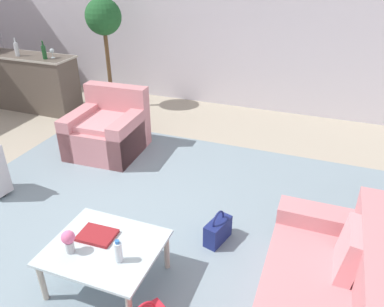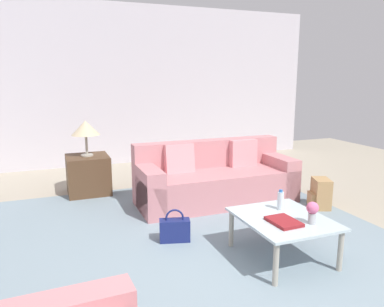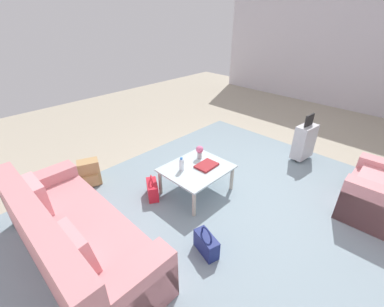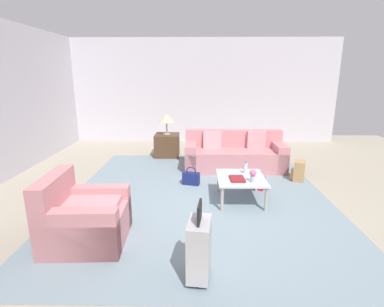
{
  "view_description": "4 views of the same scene",
  "coord_description": "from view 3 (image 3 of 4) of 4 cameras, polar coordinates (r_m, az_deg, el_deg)",
  "views": [
    {
      "loc": [
        1.9,
        -2.44,
        2.56
      ],
      "look_at": [
        0.83,
        0.41,
        0.9
      ],
      "focal_mm": 35.0,
      "sensor_mm": 36.0,
      "label": 1
    },
    {
      "loc": [
        -2.4,
        1.52,
        1.72
      ],
      "look_at": [
        0.66,
        0.33,
        1.04
      ],
      "focal_mm": 35.0,
      "sensor_mm": 36.0,
      "label": 2
    },
    {
      "loc": [
        2.64,
        1.6,
        2.37
      ],
      "look_at": [
        0.59,
        -0.41,
        0.75
      ],
      "focal_mm": 24.0,
      "sensor_mm": 36.0,
      "label": 3
    },
    {
      "loc": [
        -4.28,
        0.23,
        2.06
      ],
      "look_at": [
        0.1,
        0.3,
        0.89
      ],
      "focal_mm": 28.0,
      "sensor_mm": 36.0,
      "label": 4
    }
  ],
  "objects": [
    {
      "name": "area_rug",
      "position": [
        3.42,
        7.4,
        -14.63
      ],
      "size": [
        5.2,
        4.4,
        0.01
      ],
      "primitive_type": "cube",
      "color": "gray",
      "rests_on": "ground"
    },
    {
      "name": "handbag_red",
      "position": [
        3.74,
        -8.78,
        -7.85
      ],
      "size": [
        0.29,
        0.35,
        0.36
      ],
      "color": "red",
      "rests_on": "ground"
    },
    {
      "name": "flower_vase",
      "position": [
        3.81,
        1.7,
        0.56
      ],
      "size": [
        0.11,
        0.11,
        0.21
      ],
      "color": "#B2B7BC",
      "rests_on": "coffee_table"
    },
    {
      "name": "suitcase_silver",
      "position": [
        4.9,
        23.68,
        2.52
      ],
      "size": [
        0.42,
        0.27,
        0.85
      ],
      "color": "#B7B7BC",
      "rests_on": "ground"
    },
    {
      "name": "coffee_table",
      "position": [
        3.67,
        1.04,
        -3.79
      ],
      "size": [
        0.91,
        0.78,
        0.41
      ],
      "color": "silver",
      "rests_on": "ground"
    },
    {
      "name": "coffee_table_book",
      "position": [
        3.66,
        3.25,
        -2.67
      ],
      "size": [
        0.32,
        0.24,
        0.03
      ],
      "primitive_type": "cube",
      "rotation": [
        0.0,
        0.0,
        0.04
      ],
      "color": "maroon",
      "rests_on": "coffee_table"
    },
    {
      "name": "ground_plane",
      "position": [
        3.89,
        10.53,
        -8.71
      ],
      "size": [
        12.0,
        12.0,
        0.0
      ],
      "primitive_type": "plane",
      "color": "#A89E89"
    },
    {
      "name": "handbag_navy",
      "position": [
        2.98,
        3.2,
        -19.37
      ],
      "size": [
        0.22,
        0.35,
        0.36
      ],
      "color": "navy",
      "rests_on": "ground"
    },
    {
      "name": "wall_left",
      "position": [
        7.91,
        34.5,
        18.7
      ],
      "size": [
        0.12,
        8.0,
        3.1
      ],
      "primitive_type": "cube",
      "color": "silver",
      "rests_on": "ground"
    },
    {
      "name": "water_bottle",
      "position": [
        3.53,
        -2.36,
        -2.47
      ],
      "size": [
        0.06,
        0.06,
        0.2
      ],
      "color": "silver",
      "rests_on": "coffee_table"
    },
    {
      "name": "couch",
      "position": [
        3.06,
        -25.42,
        -16.94
      ],
      "size": [
        0.85,
        2.17,
        0.84
      ],
      "color": "#C67F84",
      "rests_on": "ground"
    },
    {
      "name": "backpack_tan",
      "position": [
        4.22,
        -21.75,
        -4.06
      ],
      "size": [
        0.35,
        0.33,
        0.4
      ],
      "color": "tan",
      "rests_on": "ground"
    }
  ]
}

